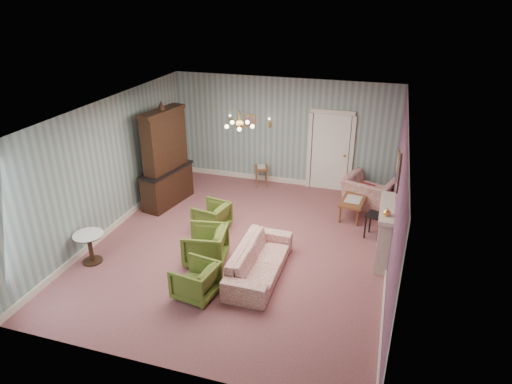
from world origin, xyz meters
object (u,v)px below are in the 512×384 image
(sofa_chintz, at_px, (259,256))
(side_table_black, at_px, (374,226))
(dresser, at_px, (165,155))
(coffee_table, at_px, (352,208))
(olive_chair_b, at_px, (205,244))
(olive_chair_c, at_px, (212,215))
(pedestal_table, at_px, (90,248))
(wingback_chair, at_px, (370,187))
(fireplace, at_px, (384,232))
(olive_chair_a, at_px, (195,279))

(sofa_chintz, relative_size, side_table_black, 3.72)
(dresser, height_order, coffee_table, dresser)
(olive_chair_b, bearing_deg, coffee_table, 127.63)
(olive_chair_c, xyz_separation_m, pedestal_table, (-1.79, -1.93, -0.03))
(coffee_table, bearing_deg, pedestal_table, -144.16)
(olive_chair_c, height_order, side_table_black, olive_chair_c)
(olive_chair_c, relative_size, sofa_chintz, 0.34)
(wingback_chair, distance_m, coffee_table, 0.82)
(olive_chair_b, relative_size, fireplace, 0.58)
(olive_chair_b, relative_size, dresser, 0.32)
(wingback_chair, xyz_separation_m, fireplace, (0.44, -2.29, 0.07))
(coffee_table, bearing_deg, side_table_black, -56.05)
(fireplace, height_order, side_table_black, fireplace)
(olive_chair_b, relative_size, pedestal_table, 1.27)
(olive_chair_a, distance_m, coffee_table, 4.47)
(olive_chair_a, height_order, dresser, dresser)
(coffee_table, bearing_deg, fireplace, -64.42)
(olive_chair_a, relative_size, wingback_chair, 0.61)
(olive_chair_c, bearing_deg, olive_chair_b, 27.17)
(fireplace, height_order, coffee_table, fireplace)
(sofa_chintz, relative_size, pedestal_table, 3.28)
(dresser, height_order, fireplace, dresser)
(fireplace, height_order, pedestal_table, fireplace)
(olive_chair_a, bearing_deg, pedestal_table, -90.32)
(wingback_chair, bearing_deg, olive_chair_c, 52.95)
(olive_chair_c, relative_size, fireplace, 0.50)
(fireplace, xyz_separation_m, coffee_table, (-0.76, 1.58, -0.35))
(olive_chair_b, xyz_separation_m, olive_chair_c, (-0.38, 1.25, -0.05))
(wingback_chair, relative_size, fireplace, 0.83)
(dresser, distance_m, fireplace, 5.41)
(sofa_chintz, xyz_separation_m, wingback_chair, (1.76, 3.57, 0.10))
(dresser, bearing_deg, coffee_table, 17.93)
(olive_chair_a, distance_m, dresser, 4.02)
(olive_chair_b, height_order, fireplace, fireplace)
(side_table_black, bearing_deg, olive_chair_c, -168.87)
(olive_chair_b, distance_m, sofa_chintz, 1.14)
(fireplace, xyz_separation_m, pedestal_table, (-5.51, -1.85, -0.26))
(sofa_chintz, xyz_separation_m, coffee_table, (1.45, 2.86, -0.17))
(olive_chair_c, bearing_deg, sofa_chintz, 58.66)
(olive_chair_a, xyz_separation_m, coffee_table, (2.33, 3.82, -0.12))
(wingback_chair, distance_m, fireplace, 2.34)
(olive_chair_a, height_order, olive_chair_c, olive_chair_a)
(sofa_chintz, distance_m, fireplace, 2.55)
(olive_chair_b, xyz_separation_m, coffee_table, (2.59, 2.76, -0.17))
(olive_chair_a, xyz_separation_m, pedestal_table, (-2.42, 0.38, -0.04))
(olive_chair_a, bearing_deg, sofa_chintz, 146.04)
(olive_chair_b, bearing_deg, dresser, -147.70)
(coffee_table, distance_m, pedestal_table, 5.86)
(side_table_black, bearing_deg, olive_chair_a, -133.77)
(olive_chair_a, bearing_deg, fireplace, 134.57)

